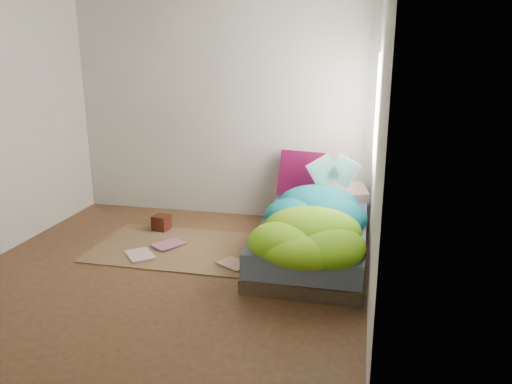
% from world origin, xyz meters
% --- Properties ---
extents(ground, '(3.50, 3.50, 0.00)m').
position_xyz_m(ground, '(0.00, 0.00, 0.00)').
color(ground, '#482E1B').
rests_on(ground, ground).
extents(room_walls, '(3.54, 3.54, 2.62)m').
position_xyz_m(room_walls, '(0.01, 0.01, 1.63)').
color(room_walls, '#B9B6AF').
rests_on(room_walls, ground).
extents(bed, '(1.00, 2.00, 0.34)m').
position_xyz_m(bed, '(1.22, 0.72, 0.17)').
color(bed, '#392E1F').
rests_on(bed, ground).
extents(duvet, '(0.96, 1.84, 0.34)m').
position_xyz_m(duvet, '(1.22, 0.50, 0.51)').
color(duvet, '#064B67').
rests_on(duvet, bed).
extents(rug, '(1.60, 1.10, 0.01)m').
position_xyz_m(rug, '(-0.15, 0.55, 0.01)').
color(rug, brown).
rests_on(rug, ground).
extents(pillow_floral, '(0.61, 0.46, 0.12)m').
position_xyz_m(pillow_floral, '(1.43, 1.53, 0.40)').
color(pillow_floral, silver).
rests_on(pillow_floral, bed).
extents(pillow_magenta, '(0.52, 0.25, 0.50)m').
position_xyz_m(pillow_magenta, '(0.99, 1.53, 0.59)').
color(pillow_magenta, '#520530').
rests_on(pillow_magenta, bed).
extents(open_book, '(0.45, 0.21, 0.27)m').
position_xyz_m(open_book, '(1.35, 1.23, 0.81)').
color(open_book, '#2D852B').
rests_on(open_book, duvet).
extents(wooden_box, '(0.19, 0.19, 0.16)m').
position_xyz_m(wooden_box, '(-0.49, 1.00, 0.09)').
color(wooden_box, '#39190D').
rests_on(wooden_box, rug).
extents(floor_book_a, '(0.38, 0.38, 0.02)m').
position_xyz_m(floor_book_a, '(-0.48, 0.18, 0.02)').
color(floor_book_a, silver).
rests_on(floor_book_a, rug).
extents(floor_book_b, '(0.36, 0.38, 0.03)m').
position_xyz_m(floor_book_b, '(-0.32, 0.62, 0.03)').
color(floor_book_b, '#C67290').
rests_on(floor_book_b, rug).
extents(floor_book_c, '(0.34, 0.32, 0.02)m').
position_xyz_m(floor_book_c, '(0.49, 0.16, 0.02)').
color(floor_book_c, tan).
rests_on(floor_book_c, rug).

